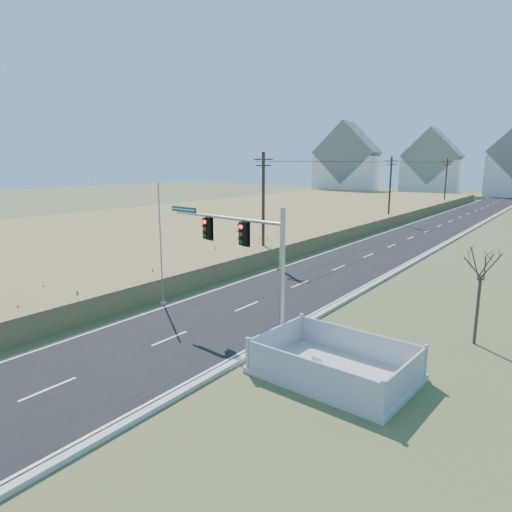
% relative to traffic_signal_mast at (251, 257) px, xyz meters
% --- Properties ---
extents(ground, '(260.00, 260.00, 0.00)m').
position_rel_traffic_signal_mast_xyz_m(ground, '(-3.08, -0.28, -3.95)').
color(ground, '#49582A').
rests_on(ground, ground).
extents(road, '(8.00, 180.00, 0.06)m').
position_rel_traffic_signal_mast_xyz_m(road, '(-3.08, 49.72, -3.92)').
color(road, black).
rests_on(road, ground).
extents(curb, '(0.30, 180.00, 0.18)m').
position_rel_traffic_signal_mast_xyz_m(curb, '(1.07, 49.72, -3.86)').
color(curb, '#B2AFA8').
rests_on(curb, ground).
extents(reed_marsh, '(38.00, 110.00, 1.30)m').
position_rel_traffic_signal_mast_xyz_m(reed_marsh, '(-27.08, 39.72, -3.30)').
color(reed_marsh, olive).
rests_on(reed_marsh, ground).
extents(utility_pole_near, '(1.80, 0.26, 9.00)m').
position_rel_traffic_signal_mast_xyz_m(utility_pole_near, '(-9.58, 14.72, 0.73)').
color(utility_pole_near, '#422D1E').
rests_on(utility_pole_near, ground).
extents(utility_pole_mid, '(1.80, 0.26, 9.00)m').
position_rel_traffic_signal_mast_xyz_m(utility_pole_mid, '(-9.58, 44.72, 0.73)').
color(utility_pole_mid, '#422D1E').
rests_on(utility_pole_mid, ground).
extents(utility_pole_far, '(1.80, 0.26, 9.00)m').
position_rel_traffic_signal_mast_xyz_m(utility_pole_far, '(-9.58, 74.72, 0.73)').
color(utility_pole_far, '#422D1E').
rests_on(utility_pole_far, ground).
extents(condo_nw, '(17.69, 13.38, 19.05)m').
position_rel_traffic_signal_mast_xyz_m(condo_nw, '(-41.08, 99.72, 3.75)').
color(condo_nw, silver).
rests_on(condo_nw, ground).
extents(condo_nnw, '(14.93, 11.17, 17.03)m').
position_rel_traffic_signal_mast_xyz_m(condo_nnw, '(-21.08, 107.72, 2.98)').
color(condo_nnw, silver).
rests_on(condo_nnw, ground).
extents(traffic_signal_mast, '(7.84, 1.32, 6.29)m').
position_rel_traffic_signal_mast_xyz_m(traffic_signal_mast, '(0.00, 0.00, 0.00)').
color(traffic_signal_mast, '#9EA0A5').
rests_on(traffic_signal_mast, ground).
extents(fence_enclosure, '(6.15, 4.42, 1.34)m').
position_rel_traffic_signal_mast_xyz_m(fence_enclosure, '(4.82, -1.19, -3.68)').
color(fence_enclosure, '#B7B5AD').
rests_on(fence_enclosure, ground).
extents(open_sign, '(0.49, 0.19, 0.62)m').
position_rel_traffic_signal_mast_xyz_m(open_sign, '(4.09, -1.25, -3.62)').
color(open_sign, white).
rests_on(open_sign, ground).
extents(flagpole, '(0.32, 0.32, 7.09)m').
position_rel_traffic_signal_mast_xyz_m(flagpole, '(-7.38, 1.32, -1.12)').
color(flagpole, '#B7B5AD').
rests_on(flagpole, ground).
extents(bare_tree, '(1.79, 1.79, 4.74)m').
position_rel_traffic_signal_mast_xyz_m(bare_tree, '(8.57, 5.50, -0.14)').
color(bare_tree, '#4C3F33').
rests_on(bare_tree, ground).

